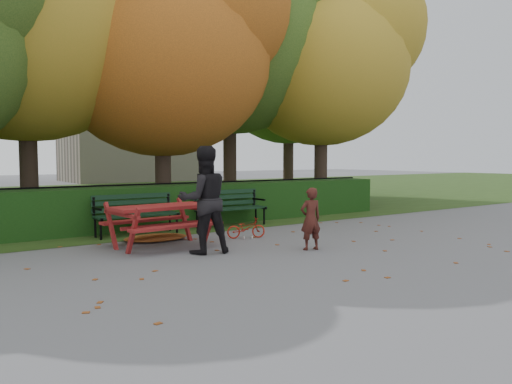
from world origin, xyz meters
TOP-DOWN VIEW (x-y plane):
  - ground at (0.00, 0.00)m, footprint 90.00×90.00m
  - grass_strip at (0.00, 14.00)m, footprint 90.00×90.00m
  - building_right at (8.00, 28.00)m, footprint 9.00×6.00m
  - hedge at (0.00, 4.50)m, footprint 13.00×0.90m
  - iron_fence at (0.00, 5.30)m, footprint 14.00×0.04m
  - tree_b at (-2.44, 6.75)m, footprint 6.72×6.40m
  - tree_c at (0.83, 5.96)m, footprint 6.30×6.00m
  - tree_d at (3.88, 7.23)m, footprint 7.14×6.80m
  - tree_e at (6.52, 5.77)m, footprint 6.09×5.80m
  - tree_g at (8.33, 9.76)m, footprint 6.30×6.00m
  - bench_left at (-1.30, 3.70)m, footprint 1.80×0.57m
  - bench_right at (1.10, 3.70)m, footprint 1.80×0.57m
  - picnic_table at (-1.45, 2.04)m, footprint 1.94×1.61m
  - leaf_pile at (-1.22, 2.82)m, footprint 1.48×1.15m
  - leaf_scatter at (0.00, 0.30)m, footprint 9.00×5.70m
  - child at (0.64, 0.18)m, footprint 0.46×0.34m
  - adult at (-1.10, 1.02)m, footprint 1.03×0.87m
  - bicycle at (0.41, 1.94)m, footprint 0.85×0.54m

SIDE VIEW (x-z plane):
  - ground at x=0.00m, z-range 0.00..0.00m
  - grass_strip at x=0.00m, z-range 0.01..0.01m
  - leaf_scatter at x=0.00m, z-range 0.00..0.01m
  - leaf_pile at x=-1.22m, z-range 0.00..0.09m
  - bicycle at x=0.41m, z-range 0.00..0.42m
  - hedge at x=0.00m, z-range 0.00..1.00m
  - bench_left at x=-1.30m, z-range 0.08..0.96m
  - bench_right at x=1.10m, z-range 0.08..0.96m
  - iron_fence at x=0.00m, z-range 0.03..1.05m
  - child at x=0.64m, z-range 0.00..1.14m
  - picnic_table at x=-1.45m, z-range 0.16..1.05m
  - adult at x=-1.10m, z-range 0.00..1.88m
  - tree_c at x=0.83m, z-range 0.82..8.82m
  - tree_e at x=6.52m, z-range 1.01..9.16m
  - tree_g at x=8.33m, z-range 1.10..9.65m
  - tree_b at x=-2.44m, z-range 1.01..9.80m
  - tree_d at x=3.88m, z-range 1.19..10.77m
  - building_right at x=8.00m, z-range 0.00..12.00m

